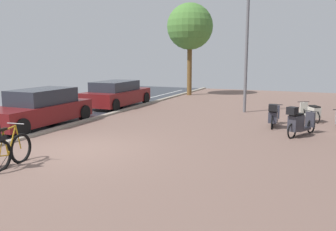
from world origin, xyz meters
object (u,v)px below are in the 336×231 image
parked_car_far (116,94)px  street_tree (190,27)px  scooter_extra (299,122)px  parked_car_near (40,108)px  scooter_far (274,116)px  scooter_mid (311,112)px  bicycle_foreground (8,150)px  lamp_post (247,44)px

parked_car_far → street_tree: 7.94m
scooter_extra → parked_car_near: 9.36m
scooter_far → parked_car_near: bearing=-159.2°
parked_car_near → scooter_mid: bearing=27.9°
parked_car_near → parked_car_far: parked_car_near is taller
bicycle_foreground → parked_car_far: size_ratio=0.35×
scooter_far → scooter_extra: bearing=-53.5°
scooter_mid → bicycle_foreground: bearing=-124.8°
bicycle_foreground → scooter_mid: size_ratio=0.99×
scooter_extra → parked_car_near: bearing=-168.7°
street_tree → bicycle_foreground: bearing=-85.3°
scooter_mid → parked_car_near: 10.75m
bicycle_foreground → parked_car_near: (-2.98, 4.35, 0.25)m
bicycle_foreground → scooter_far: bearing=54.9°
scooter_far → parked_car_near: (-8.23, -3.12, 0.23)m
scooter_extra → lamp_post: bearing=120.5°
bicycle_foreground → lamp_post: (3.56, 10.67, 2.74)m
parked_car_near → parked_car_far: size_ratio=1.03×
scooter_extra → parked_car_far: (-9.21, 3.81, 0.18)m
parked_car_near → parked_car_far: (-0.04, 5.65, -0.01)m
scooter_mid → lamp_post: 4.26m
scooter_mid → parked_car_far: 9.56m
scooter_mid → street_tree: 11.56m
scooter_far → parked_car_near: 8.81m
parked_car_near → lamp_post: lamp_post is taller
scooter_extra → lamp_post: size_ratio=0.29×
lamp_post → parked_car_far: bearing=-174.2°
bicycle_foreground → parked_car_far: 10.45m
lamp_post → street_tree: size_ratio=0.94×
scooter_mid → lamp_post: bearing=156.4°
street_tree → scooter_extra: bearing=-54.4°
scooter_mid → parked_car_far: parked_car_far is taller
parked_car_near → street_tree: (1.61, 12.40, 3.84)m
scooter_extra → street_tree: (-7.57, 10.56, 4.03)m
bicycle_foreground → scooter_extra: size_ratio=0.91×
scooter_extra → parked_car_near: parked_car_near is taller
bicycle_foreground → scooter_far: 9.13m
scooter_far → scooter_extra: (0.95, -1.28, 0.04)m
scooter_extra → lamp_post: (-2.64, 4.48, 2.68)m
lamp_post → scooter_mid: bearing=-23.6°
parked_car_near → street_tree: street_tree is taller
parked_car_near → lamp_post: (6.54, 6.32, 2.49)m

